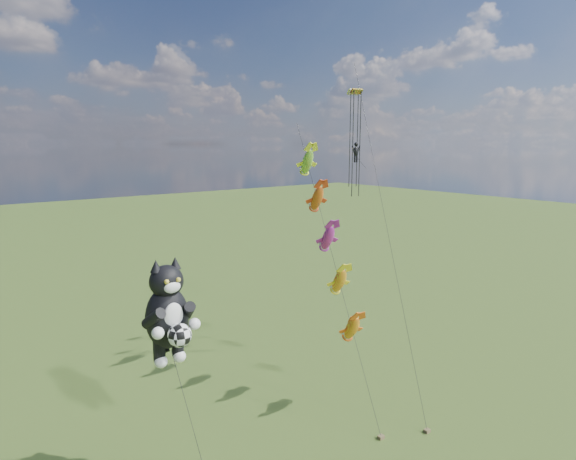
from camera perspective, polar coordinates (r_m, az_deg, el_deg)
ground at (r=32.53m, az=-1.89°, el=-24.72°), size 300.00×300.00×0.00m
cat_kite_rig at (r=27.98m, az=-13.98°, el=-9.35°), size 2.86×4.34×12.43m
fish_windsock_rig at (r=37.12m, az=4.75°, el=-1.02°), size 5.36×15.12×20.37m
parafoil_rig at (r=43.56m, az=8.19°, el=9.88°), size 8.74×15.82×25.79m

